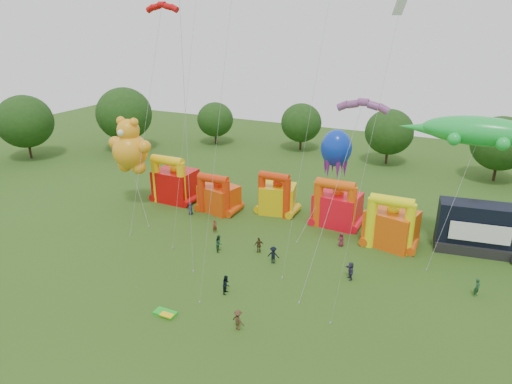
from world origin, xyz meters
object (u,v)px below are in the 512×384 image
at_px(bouncy_castle_2, 277,197).
at_px(spectator_0, 190,209).
at_px(gecko_kite, 462,177).
at_px(octopus_kite, 327,177).
at_px(bouncy_castle_0, 174,183).
at_px(spectator_4, 259,245).
at_px(stage_trailer, 480,229).
at_px(teddy_bear_kite, 135,174).

height_order(bouncy_castle_2, spectator_0, bouncy_castle_2).
distance_m(gecko_kite, octopus_kite, 15.86).
bearing_deg(bouncy_castle_2, bouncy_castle_0, -171.37).
height_order(bouncy_castle_0, octopus_kite, octopus_kite).
height_order(bouncy_castle_0, spectator_4, bouncy_castle_0).
bearing_deg(bouncy_castle_0, spectator_4, -27.24).
bearing_deg(octopus_kite, stage_trailer, -3.05).
xyz_separation_m(gecko_kite, spectator_0, (-31.44, -2.70, -8.16)).
distance_m(bouncy_castle_0, spectator_0, 5.88).
relative_size(spectator_0, spectator_4, 0.91).
height_order(teddy_bear_kite, spectator_4, teddy_bear_kite).
bearing_deg(teddy_bear_kite, spectator_4, -10.82).
relative_size(gecko_kite, spectator_0, 9.19).
height_order(octopus_kite, spectator_0, octopus_kite).
distance_m(bouncy_castle_2, spectator_4, 11.36).
bearing_deg(bouncy_castle_0, gecko_kite, -0.81).
bearing_deg(teddy_bear_kite, octopus_kite, 18.77).
bearing_deg(bouncy_castle_2, octopus_kite, 5.59).
distance_m(bouncy_castle_0, octopus_kite, 21.30).
xyz_separation_m(teddy_bear_kite, spectator_4, (19.44, -3.72, -4.31)).
distance_m(bouncy_castle_2, teddy_bear_kite, 18.69).
bearing_deg(stage_trailer, spectator_0, -171.48).
xyz_separation_m(bouncy_castle_0, stage_trailer, (38.63, 1.88, 0.10)).
bearing_deg(spectator_4, spectator_0, -63.73).
bearing_deg(gecko_kite, bouncy_castle_2, 172.76).
height_order(bouncy_castle_2, teddy_bear_kite, teddy_bear_kite).
xyz_separation_m(teddy_bear_kite, octopus_kite, (23.26, 7.90, 0.44)).
height_order(teddy_bear_kite, spectator_0, teddy_bear_kite).
distance_m(octopus_kite, spectator_4, 13.12).
bearing_deg(spectator_0, bouncy_castle_0, 153.33).
distance_m(teddy_bear_kite, gecko_kite, 38.86).
bearing_deg(spectator_4, bouncy_castle_0, -66.89).
xyz_separation_m(spectator_0, spectator_4, (12.48, -5.58, 0.08)).
distance_m(spectator_0, spectator_4, 13.67).
bearing_deg(gecko_kite, spectator_0, -175.09).
relative_size(bouncy_castle_0, stage_trailer, 0.74).
bearing_deg(stage_trailer, bouncy_castle_0, -177.21).
bearing_deg(bouncy_castle_2, stage_trailer, -0.78).
relative_size(bouncy_castle_0, teddy_bear_kite, 0.55).
relative_size(bouncy_castle_2, spectator_4, 3.24).
distance_m(stage_trailer, spectator_4, 24.12).
distance_m(stage_trailer, gecko_kite, 7.23).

